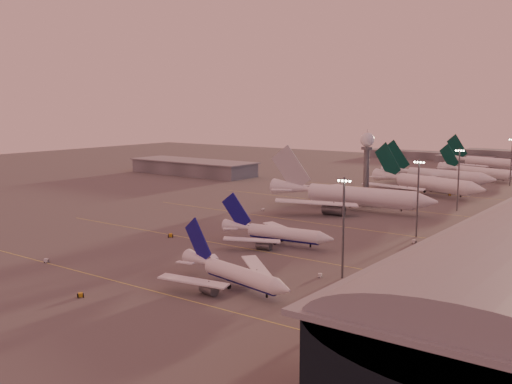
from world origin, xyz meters
The scene contains 26 objects.
ground centered at (0.00, 0.00, 0.00)m, with size 700.00×700.00×0.00m, color #565454.
taxiway_markings centered at (30.00, 56.00, 0.01)m, with size 180.00×185.25×0.02m.
hangar centered at (-120.00, 140.00, 4.32)m, with size 82.00×27.00×8.50m.
radar_tower centered at (5.00, 120.00, 20.95)m, with size 6.40×6.40×31.10m.
mast_a centered at (58.00, 0.00, 13.74)m, with size 3.60×0.56×25.00m.
mast_b centered at (55.00, 55.00, 13.74)m, with size 3.60×0.56×25.00m.
mast_c centered at (50.00, 110.00, 13.74)m, with size 3.60×0.56×25.00m.
mast_d centered at (48.00, 200.00, 13.74)m, with size 3.60×0.56×25.00m.
distant_horizon centered at (2.62, 325.14, 3.89)m, with size 165.00×37.50×9.00m.
narrowbody_near centered at (41.84, -22.32, 2.96)m, with size 37.02×29.26×14.61m.
narrowbody_mid centered at (24.94, 19.31, 3.02)m, with size 38.07×30.23×14.90m.
widebody_white centered at (14.60, 86.50, 4.38)m, with size 71.91×57.43×25.29m.
greentail_a centered at (24.21, 144.25, 4.14)m, with size 62.35×49.56×23.44m.
greentail_b centered at (17.10, 177.30, 4.07)m, with size 63.43×51.02×23.05m.
greentail_c centered at (27.19, 215.33, 3.41)m, with size 51.06×40.55×19.29m.
greentail_d centered at (17.65, 267.48, 3.96)m, with size 59.76×47.53×22.41m.
gsv_truck_a centered at (-12.83, -34.54, 1.11)m, with size 5.48×4.78×2.18m.
gsv_tug_near centered at (18.56, -47.71, 0.47)m, with size 3.40×3.72×0.91m.
gsv_catering_a centered at (53.44, -2.62, 1.82)m, with size 4.84×3.46×3.64m.
gsv_tug_mid centered at (-8.24, 7.54, 0.55)m, with size 4.18×4.20×1.06m.
gsv_truck_b centered at (58.49, 45.64, 1.17)m, with size 5.84×2.47×2.30m.
gsv_truck_c centered at (-12.05, 64.04, 1.05)m, with size 5.41×3.62×2.06m.
gsv_catering_b centered at (64.02, 78.69, 1.87)m, with size 4.95×3.22×3.74m.
gsv_tug_far centered at (7.47, 108.43, 0.47)m, with size 3.21×3.73×0.91m.
gsv_truck_d centered at (-27.10, 133.63, 1.22)m, with size 2.56×6.04×2.38m.
gsv_tug_hangar centered at (34.19, 147.86, 0.45)m, with size 3.48×2.77×0.87m.
Camera 1 is at (125.88, -126.96, 42.46)m, focal length 42.00 mm.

